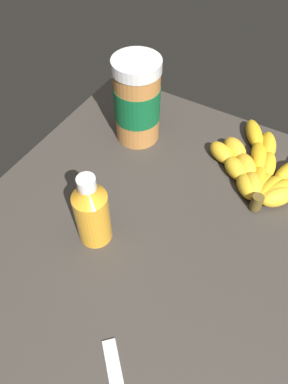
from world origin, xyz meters
TOP-DOWN VIEW (x-y plane):
  - ground_plane at (0.00, 0.00)cm, footprint 71.39×60.68cm
  - banana_bunch at (22.29, -13.12)cm, footprint 22.04×27.17cm
  - peanut_butter_jar at (19.82, 14.21)cm, footprint 8.99×8.99cm
  - honey_bottle at (-4.47, 7.72)cm, footprint 5.37×5.37cm

SIDE VIEW (x-z plane):
  - ground_plane at x=0.00cm, z-range -3.19..0.00cm
  - banana_bunch at x=22.29cm, z-range -0.12..3.34cm
  - honey_bottle at x=-4.47cm, z-range -0.69..13.31cm
  - peanut_butter_jar at x=19.82cm, z-range -0.05..17.07cm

